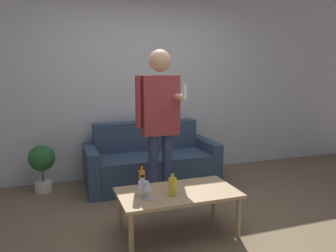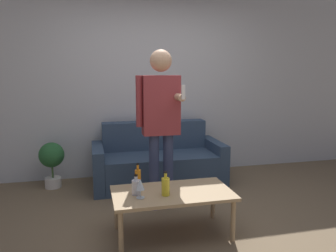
% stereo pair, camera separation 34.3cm
% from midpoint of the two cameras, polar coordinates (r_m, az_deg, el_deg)
% --- Properties ---
extents(ground_plane, '(16.00, 16.00, 0.00)m').
position_cam_midpoint_polar(ground_plane, '(3.30, 1.32, -17.87)').
color(ground_plane, '#756047').
extents(wall_back, '(8.00, 0.06, 2.70)m').
position_cam_midpoint_polar(wall_back, '(4.80, -6.81, 7.45)').
color(wall_back, silver).
rests_on(wall_back, ground_plane).
extents(couch, '(1.74, 0.80, 0.82)m').
position_cam_midpoint_polar(couch, '(4.50, -5.26, -6.32)').
color(couch, '#334760').
rests_on(couch, ground_plane).
extents(coffee_table, '(1.10, 0.60, 0.42)m').
position_cam_midpoint_polar(coffee_table, '(3.09, -1.52, -12.11)').
color(coffee_table, tan).
rests_on(coffee_table, ground_plane).
extents(bottle_orange, '(0.07, 0.07, 0.22)m').
position_cam_midpoint_polar(bottle_orange, '(2.95, -2.60, -10.44)').
color(bottle_orange, yellow).
rests_on(bottle_orange, coffee_table).
extents(bottle_green, '(0.06, 0.06, 0.23)m').
position_cam_midpoint_polar(bottle_green, '(3.16, -7.73, -9.08)').
color(bottle_green, orange).
rests_on(bottle_green, coffee_table).
extents(bottle_dark, '(0.08, 0.08, 0.18)m').
position_cam_midpoint_polar(bottle_dark, '(2.97, -7.80, -10.67)').
color(bottle_dark, silver).
rests_on(bottle_dark, coffee_table).
extents(wine_glass_near, '(0.08, 0.08, 0.17)m').
position_cam_midpoint_polar(wine_glass_near, '(2.88, -6.97, -10.35)').
color(wine_glass_near, silver).
rests_on(wine_glass_near, coffee_table).
extents(person_standing_front, '(0.47, 0.44, 1.74)m').
position_cam_midpoint_polar(person_standing_front, '(3.50, -4.25, 1.75)').
color(person_standing_front, navy).
rests_on(person_standing_front, ground_plane).
extents(potted_plant, '(0.32, 0.32, 0.60)m').
position_cam_midpoint_polar(potted_plant, '(4.49, -23.19, -5.85)').
color(potted_plant, silver).
rests_on(potted_plant, ground_plane).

